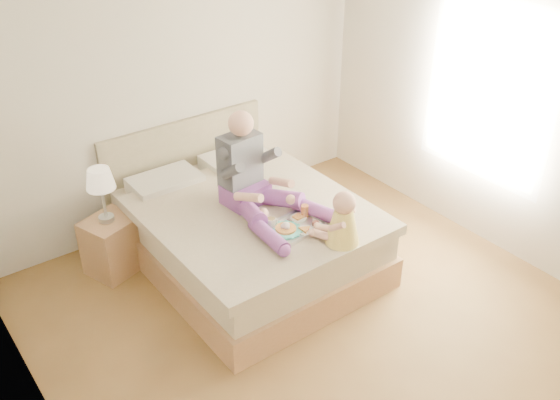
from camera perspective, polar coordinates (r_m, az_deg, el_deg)
room at (r=4.21m, az=5.21°, el=4.81°), size 4.02×4.22×2.71m
bed at (r=5.50m, az=-3.41°, el=-2.61°), size 1.70×2.18×1.00m
nightstand at (r=5.58m, az=-15.08°, el=-4.02°), size 0.52×0.49×0.51m
lamp at (r=5.26m, az=-16.11°, el=1.60°), size 0.24×0.24×0.49m
adult at (r=5.11m, az=-2.32°, el=1.70°), size 0.71×1.05×0.85m
tray at (r=4.95m, az=1.25°, el=-2.30°), size 0.46×0.38×0.12m
baby at (r=4.73m, az=5.67°, el=-2.01°), size 0.34×0.39×0.44m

